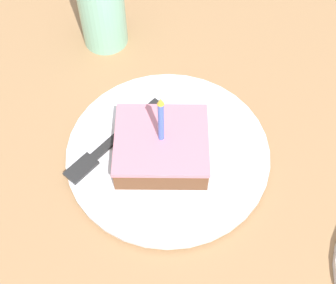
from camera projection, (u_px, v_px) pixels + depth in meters
ground_plane at (162, 153)px, 0.69m from camera, size 2.40×2.40×0.04m
plate at (168, 153)px, 0.65m from camera, size 0.28×0.28×0.02m
cake_slice at (161, 146)px, 0.63m from camera, size 0.11×0.12×0.12m
fork at (109, 144)px, 0.65m from camera, size 0.15×0.13×0.00m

